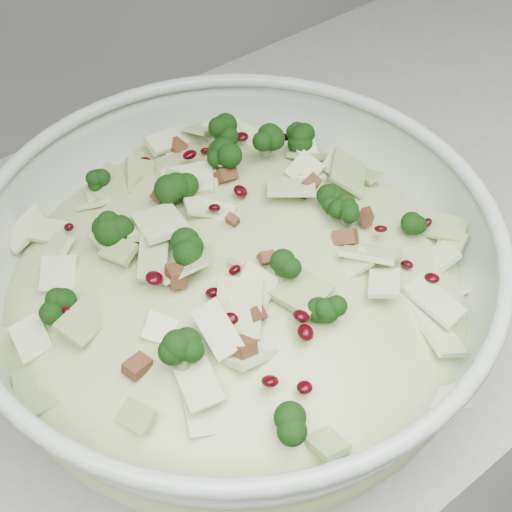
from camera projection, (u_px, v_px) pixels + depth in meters
The scene contains 3 objects.
counter at pixel (246, 458), 1.03m from camera, with size 3.60×0.60×0.90m, color silver.
mixing_bowl at pixel (236, 295), 0.55m from camera, with size 0.52×0.52×0.16m.
salad at pixel (236, 274), 0.54m from camera, with size 0.43×0.43×0.16m.
Camera 1 is at (-0.28, 1.32, 1.41)m, focal length 50.00 mm.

